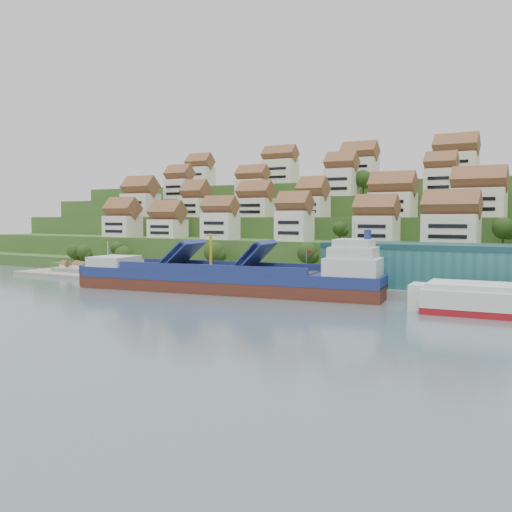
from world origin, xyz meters
The scene contains 10 objects.
ground centered at (0.00, 0.00, 0.00)m, with size 300.00×300.00×0.00m, color slate.
quay centered at (20.00, 15.00, 1.10)m, with size 180.00×14.00×2.20m, color gray.
pebble_beach centered at (-58.00, 12.00, 0.50)m, with size 45.00×20.00×1.00m, color gray.
hillside centered at (0.00, 103.55, 10.66)m, with size 260.00×128.00×31.00m.
hillside_village centered at (2.03, 60.91, 24.47)m, with size 156.65×62.56×29.66m.
hillside_trees centered at (-7.70, 44.23, 16.38)m, with size 143.63×62.62×30.93m.
warehouse centered at (52.00, 17.00, 7.20)m, with size 60.00×15.00×10.00m, color #256264.
flagpole centered at (18.11, 10.00, 6.88)m, with size 1.28×0.16×8.00m.
beach_huts centered at (-60.00, 10.75, 2.10)m, with size 14.40×3.70×2.20m.
cargo_ship centered at (3.24, 0.63, 3.22)m, with size 76.90×22.46×16.83m.
Camera 1 is at (76.62, -113.19, 18.32)m, focal length 40.00 mm.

